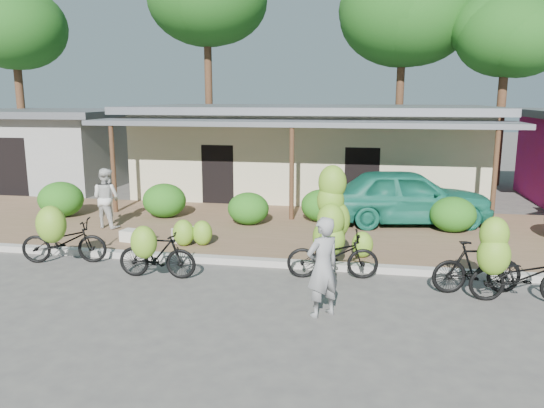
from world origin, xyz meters
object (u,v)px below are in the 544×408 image
at_px(bike_far_right, 523,276).
at_px(tree_center_right, 399,14).
at_px(vendor, 323,267).
at_px(bike_center, 332,234).
at_px(sack_far, 136,236).
at_px(tree_back_left, 11,26).
at_px(bike_right, 482,262).
at_px(bystander, 106,198).
at_px(sack_near, 190,234).
at_px(tree_near_right, 502,34).
at_px(bike_far_left, 62,238).
at_px(bike_left, 155,253).
at_px(teal_van, 407,196).

bearing_deg(bike_far_right, tree_center_right, 3.10).
bearing_deg(vendor, tree_center_right, -136.55).
height_order(bike_center, sack_far, bike_center).
xyz_separation_m(tree_back_left, bike_right, (18.03, -12.20, -6.10)).
height_order(bike_right, bystander, bystander).
relative_size(tree_center_right, sack_near, 11.20).
relative_size(bike_right, bystander, 1.07).
xyz_separation_m(tree_near_right, bike_far_right, (-2.28, -13.85, -5.66)).
bearing_deg(bike_far_left, vendor, -118.97).
bearing_deg(bike_far_right, sack_near, 67.24).
bearing_deg(bike_far_left, bike_center, -98.18).
relative_size(bike_far_left, vendor, 1.14).
height_order(tree_back_left, bike_center, tree_back_left).
distance_m(bike_far_right, bystander, 10.51).
bearing_deg(bike_far_left, tree_center_right, -39.14).
height_order(bike_far_left, vendor, vendor).
bearing_deg(bike_far_right, vendor, 106.60).
bearing_deg(bike_left, bike_far_left, 75.09).
relative_size(tree_back_left, sack_far, 11.40).
height_order(bike_right, sack_near, bike_right).
bearing_deg(sack_far, teal_van, 25.43).
height_order(tree_near_right, bike_far_left, tree_near_right).
xyz_separation_m(bike_right, vendor, (-2.84, -1.42, 0.19)).
xyz_separation_m(sack_near, bystander, (-2.68, 0.85, 0.68)).
distance_m(bike_left, bike_far_right, 7.06).
distance_m(tree_center_right, teal_van, 12.24).
xyz_separation_m(sack_far, vendor, (4.98, -3.47, 0.61)).
xyz_separation_m(bike_right, bike_far_right, (0.70, -0.15, -0.19)).
relative_size(bike_center, bystander, 1.38).
distance_m(tree_near_right, bystander, 16.86).
xyz_separation_m(tree_back_left, tree_near_right, (21.00, 1.50, -0.62)).
height_order(tree_center_right, bike_far_right, tree_center_right).
bearing_deg(bike_right, sack_far, 63.70).
distance_m(tree_near_right, bike_far_right, 15.13).
distance_m(tree_center_right, bystander, 16.19).
bearing_deg(teal_van, sack_near, 107.18).
distance_m(bike_right, teal_van, 5.39).
relative_size(tree_near_right, bike_left, 4.66).
bearing_deg(sack_far, tree_center_right, 63.53).
distance_m(bike_left, sack_near, 2.65).
distance_m(tree_near_right, bike_far_left, 18.63).
xyz_separation_m(bike_far_left, bike_far_right, (9.50, -0.53, -0.11)).
distance_m(bike_far_left, vendor, 6.24).
bearing_deg(bike_right, bike_left, 80.20).
bearing_deg(bystander, bike_far_right, 174.72).
xyz_separation_m(bike_far_left, teal_van, (7.77, 4.90, 0.31)).
bearing_deg(tree_near_right, vendor, -111.03).
bearing_deg(bike_center, sack_near, 58.43).
distance_m(bike_center, bike_far_right, 3.68).
bearing_deg(bike_right, vendor, 104.96).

